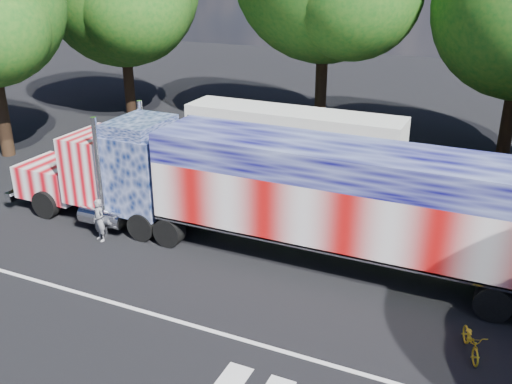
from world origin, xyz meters
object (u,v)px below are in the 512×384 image
at_px(woman, 99,220).
at_px(coach_bus, 292,141).
at_px(semi_truck, 281,192).
at_px(bicycle, 471,341).

bearing_deg(woman, coach_bus, 89.04).
height_order(semi_truck, coach_bus, semi_truck).
xyz_separation_m(coach_bus, bicycle, (9.64, -11.32, -1.24)).
bearing_deg(bicycle, coach_bus, 110.88).
xyz_separation_m(coach_bus, woman, (-3.93, -10.07, -0.81)).
distance_m(coach_bus, woman, 10.84).
relative_size(semi_truck, woman, 13.17).
height_order(semi_truck, bicycle, semi_truck).
bearing_deg(coach_bus, semi_truck, -71.66).
relative_size(semi_truck, bicycle, 14.54).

